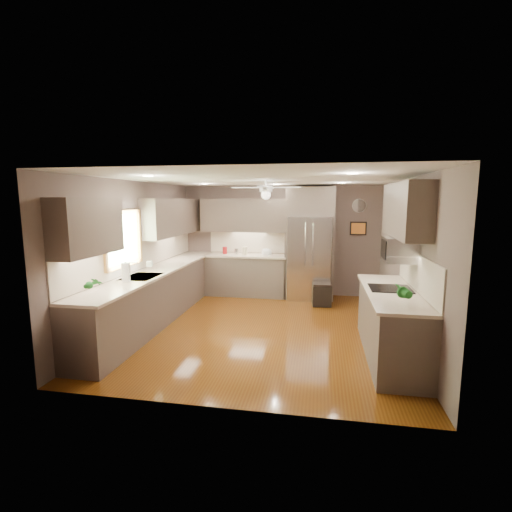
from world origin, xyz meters
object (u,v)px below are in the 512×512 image
(bowl, at_px, (267,254))
(paper_towel, at_px, (126,273))
(canister_c, at_px, (245,251))
(potted_plant_right, at_px, (403,292))
(microwave, at_px, (399,249))
(stool, at_px, (322,294))
(canister_a, at_px, (225,250))
(soap_bottle, at_px, (150,263))
(canister_b, at_px, (236,251))
(potted_plant_left, at_px, (92,284))
(refrigerator, at_px, (310,245))

(bowl, xyz_separation_m, paper_towel, (-1.71, -3.11, 0.11))
(canister_c, distance_m, potted_plant_right, 4.56)
(microwave, bearing_deg, stool, 115.99)
(paper_towel, bearing_deg, canister_a, 77.03)
(bowl, bearing_deg, soap_bottle, -130.91)
(potted_plant_right, xyz_separation_m, microwave, (0.12, 0.96, 0.38))
(paper_towel, bearing_deg, canister_b, 71.92)
(soap_bottle, bearing_deg, stool, 25.72)
(canister_c, xyz_separation_m, potted_plant_right, (2.67, -3.70, 0.07))
(potted_plant_right, relative_size, bowl, 1.35)
(canister_c, height_order, potted_plant_left, potted_plant_left)
(canister_a, distance_m, stool, 2.45)
(bowl, relative_size, paper_towel, 0.74)
(canister_c, relative_size, bowl, 0.78)
(canister_b, bearing_deg, soap_bottle, -118.26)
(paper_towel, bearing_deg, stool, 40.25)
(canister_c, bearing_deg, stool, -18.85)
(canister_b, distance_m, soap_bottle, 2.35)
(canister_c, bearing_deg, refrigerator, -1.19)
(canister_c, xyz_separation_m, potted_plant_left, (-1.20, -3.94, 0.07))
(canister_c, relative_size, potted_plant_left, 0.58)
(refrigerator, height_order, paper_towel, refrigerator)
(microwave, bearing_deg, canister_b, 137.42)
(canister_b, height_order, stool, canister_b)
(microwave, distance_m, paper_towel, 4.03)
(potted_plant_left, relative_size, paper_towel, 0.99)
(soap_bottle, relative_size, potted_plant_right, 0.65)
(microwave, height_order, paper_towel, microwave)
(soap_bottle, height_order, refrigerator, refrigerator)
(bowl, bearing_deg, canister_c, -177.98)
(canister_b, relative_size, bowl, 0.58)
(microwave, xyz_separation_m, paper_towel, (-4.00, -0.36, -0.40))
(canister_a, bearing_deg, canister_c, -6.06)
(microwave, bearing_deg, potted_plant_left, -163.22)
(potted_plant_left, bearing_deg, potted_plant_right, 3.61)
(refrigerator, height_order, stool, refrigerator)
(canister_b, relative_size, paper_towel, 0.43)
(canister_a, relative_size, potted_plant_left, 0.53)
(canister_b, distance_m, microwave, 4.08)
(microwave, relative_size, stool, 1.19)
(canister_b, distance_m, potted_plant_left, 4.07)
(stool, height_order, paper_towel, paper_towel)
(soap_bottle, relative_size, potted_plant_left, 0.66)
(soap_bottle, height_order, paper_towel, paper_towel)
(canister_a, height_order, canister_c, canister_c)
(canister_c, distance_m, refrigerator, 1.47)
(bowl, distance_m, stool, 1.57)
(refrigerator, relative_size, stool, 5.30)
(potted_plant_left, relative_size, potted_plant_right, 0.98)
(canister_a, distance_m, refrigerator, 1.95)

